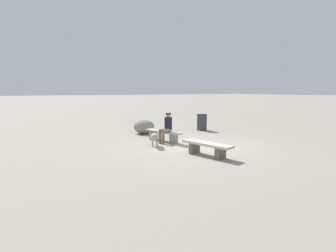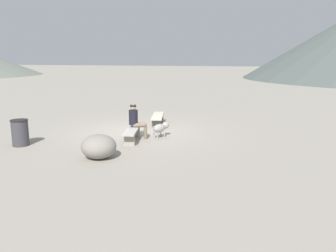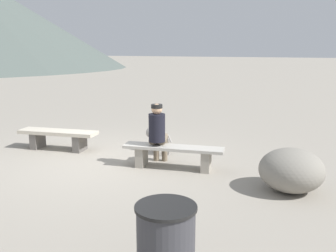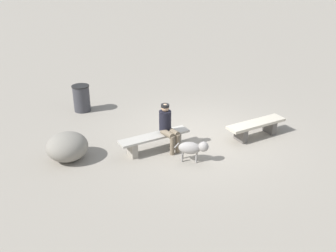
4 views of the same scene
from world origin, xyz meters
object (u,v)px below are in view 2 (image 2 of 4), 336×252
Objects in this scene: bench_left at (158,118)px; boulder at (99,147)px; seated_person at (136,120)px; bench_right at (132,133)px; dog at (161,128)px; trash_bin at (20,133)px.

bench_left is 4.94m from boulder.
bench_left is 1.51× the size of seated_person.
dog is at bearing 120.32° from bench_right.
trash_bin reaches higher than boulder.
dog is (-0.42, 0.75, -0.32)m from seated_person.
bench_left is at bearing 179.14° from boulder.
trash_bin is (4.42, -3.13, 0.13)m from bench_left.
bench_left is 2.83m from bench_right.
bench_right is at bearing 116.75° from trash_bin.
boulder is at bearing -15.15° from bench_left.
bench_left is 2.15× the size of trash_bin.
boulder is (2.45, -0.13, -0.34)m from seated_person.
boulder is (0.52, 3.06, -0.08)m from trash_bin.
boulder is at bearing -17.36° from bench_right.
dog reaches higher than bench_right.
dog is 0.77× the size of boulder.
bench_right is 2.25× the size of trash_bin.
seated_person reaches higher than trash_bin.
bench_right is 0.51m from seated_person.
dog is at bearing 98.34° from seated_person.
bench_right is at bearing 176.92° from boulder.
bench_right is 1.90× the size of boulder.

